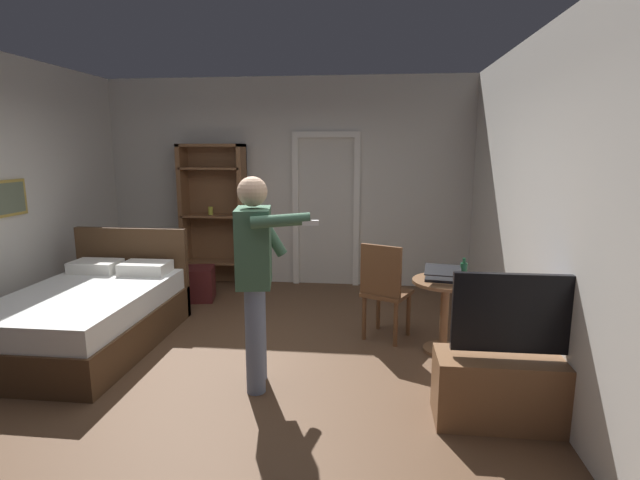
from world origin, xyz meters
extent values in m
plane|color=brown|center=(0.00, 0.00, 0.00)|extent=(6.15, 6.15, 0.00)
cube|color=beige|center=(0.00, 2.85, 1.43)|extent=(5.29, 0.12, 2.86)
cube|color=#B2933F|center=(-2.51, 0.68, 1.41)|extent=(0.03, 0.47, 0.37)
cube|color=#606952|center=(-2.50, 0.68, 1.41)|extent=(0.01, 0.41, 0.31)
cube|color=beige|center=(2.59, 0.00, 1.43)|extent=(0.12, 5.83, 2.86)
cube|color=white|center=(0.12, 2.77, 1.02)|extent=(0.08, 0.08, 2.05)
cube|color=white|center=(0.97, 2.77, 1.02)|extent=(0.08, 0.08, 2.05)
cube|color=white|center=(0.55, 2.77, 2.09)|extent=(0.93, 0.08, 0.08)
cube|color=#4C331E|center=(-1.54, 0.28, 0.17)|extent=(1.31, 2.01, 0.35)
cube|color=white|center=(-1.54, 0.28, 0.46)|extent=(1.25, 1.95, 0.22)
cube|color=#4C331E|center=(-1.54, 1.25, 0.51)|extent=(1.31, 0.08, 1.02)
cube|color=white|center=(-1.82, 0.99, 0.63)|extent=(0.50, 0.34, 0.12)
cube|color=white|center=(-1.25, 0.99, 0.63)|extent=(0.50, 0.34, 0.12)
cube|color=brown|center=(-1.43, 2.59, 0.98)|extent=(0.06, 0.32, 1.97)
cube|color=brown|center=(-0.59, 2.59, 0.98)|extent=(0.06, 0.32, 1.97)
cube|color=brown|center=(-1.01, 2.59, 1.95)|extent=(0.90, 0.32, 0.04)
cube|color=brown|center=(-1.01, 2.74, 0.98)|extent=(0.90, 0.02, 1.97)
cube|color=brown|center=(-1.01, 2.59, 0.33)|extent=(0.84, 0.32, 0.03)
cube|color=brown|center=(-1.01, 2.59, 0.98)|extent=(0.84, 0.32, 0.03)
cylinder|color=gold|center=(-1.05, 2.59, 1.05)|extent=(0.07, 0.07, 0.11)
cube|color=brown|center=(-1.01, 2.59, 1.64)|extent=(0.84, 0.32, 0.03)
cube|color=brown|center=(2.23, -0.63, 0.25)|extent=(1.12, 0.40, 0.49)
cube|color=black|center=(2.23, -0.65, 0.82)|extent=(0.94, 0.05, 0.55)
cube|color=#27468E|center=(2.23, -0.62, 0.82)|extent=(0.88, 0.01, 0.49)
cylinder|color=brown|center=(1.89, 0.57, 0.33)|extent=(0.08, 0.08, 0.67)
cylinder|color=brown|center=(1.89, 0.57, 0.01)|extent=(0.37, 0.37, 0.03)
cylinder|color=brown|center=(1.89, 0.57, 0.68)|extent=(0.62, 0.62, 0.03)
cube|color=black|center=(1.86, 0.57, 0.71)|extent=(0.35, 0.27, 0.02)
cube|color=black|center=(1.84, 0.45, 0.82)|extent=(0.35, 0.24, 0.07)
cube|color=navy|center=(1.84, 0.46, 0.82)|extent=(0.31, 0.21, 0.05)
cylinder|color=#1D5231|center=(2.03, 0.49, 0.79)|extent=(0.06, 0.06, 0.19)
cylinder|color=#1D5231|center=(2.03, 0.49, 0.91)|extent=(0.03, 0.03, 0.05)
cylinder|color=brown|center=(1.59, 0.94, 0.23)|extent=(0.04, 0.04, 0.45)
cylinder|color=brown|center=(1.28, 1.09, 0.23)|extent=(0.04, 0.04, 0.45)
cylinder|color=brown|center=(1.44, 0.63, 0.23)|extent=(0.04, 0.04, 0.45)
cylinder|color=brown|center=(1.13, 0.78, 0.23)|extent=(0.04, 0.04, 0.45)
cube|color=brown|center=(1.36, 0.86, 0.47)|extent=(0.56, 0.56, 0.04)
cube|color=brown|center=(1.29, 0.71, 0.74)|extent=(0.40, 0.21, 0.50)
cylinder|color=slate|center=(0.27, -0.17, 0.43)|extent=(0.15, 0.15, 0.85)
cylinder|color=slate|center=(0.31, -0.40, 0.43)|extent=(0.15, 0.15, 0.85)
cube|color=#3F664C|center=(0.29, -0.29, 1.15)|extent=(0.33, 0.45, 0.60)
sphere|color=#D8AD8C|center=(0.29, -0.29, 1.58)|extent=(0.23, 0.23, 0.23)
cylinder|color=#3F664C|center=(0.34, -0.04, 1.26)|extent=(0.34, 0.15, 0.49)
cylinder|color=#3F664C|center=(0.54, -0.48, 1.39)|extent=(0.44, 0.16, 0.12)
cube|color=white|center=(0.76, -0.46, 1.38)|extent=(0.12, 0.06, 0.04)
cube|color=#4C1919|center=(-1.06, 1.85, 0.21)|extent=(0.60, 0.49, 0.42)
camera|label=1|loc=(1.21, -3.89, 1.91)|focal=27.19mm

